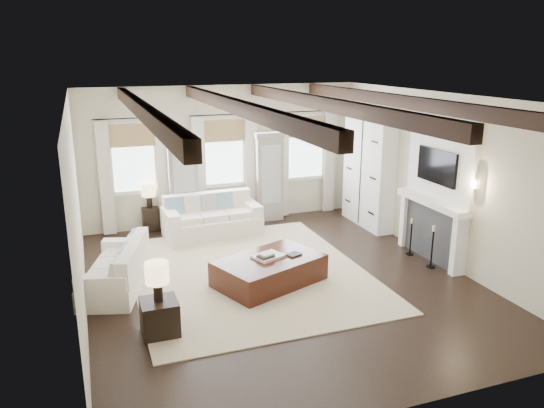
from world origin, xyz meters
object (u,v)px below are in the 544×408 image
object	(u,v)px
sofa_back	(211,219)
side_table_front	(160,317)
sofa_left	(119,271)
side_table_back	(151,219)
ottoman	(269,271)

from	to	relation	value
sofa_back	side_table_front	size ratio (longest dim) A/B	4.13
sofa_back	side_table_front	distance (m)	4.37
sofa_left	sofa_back	bearing A→B (deg)	46.19
sofa_left	side_table_front	bearing A→B (deg)	-76.42
sofa_left	side_table_back	distance (m)	3.14
sofa_back	sofa_left	distance (m)	3.11
side_table_front	ottoman	bearing A→B (deg)	28.28
sofa_back	side_table_back	bearing A→B (deg)	148.30
ottoman	side_table_front	size ratio (longest dim) A/B	3.48
sofa_left	side_table_front	size ratio (longest dim) A/B	3.99
side_table_back	side_table_front	bearing A→B (deg)	-95.86
sofa_back	side_table_front	world-z (taller)	sofa_back
sofa_left	side_table_back	bearing A→B (deg)	73.01
sofa_left	side_table_back	xyz separation A→B (m)	(0.92, 3.01, -0.06)
side_table_front	side_table_back	bearing A→B (deg)	84.14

